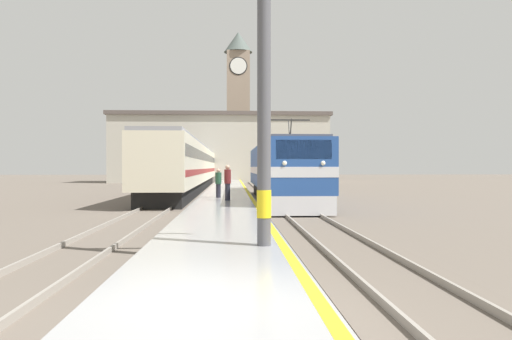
{
  "coord_description": "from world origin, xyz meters",
  "views": [
    {
      "loc": [
        0.31,
        -6.61,
        2.11
      ],
      "look_at": [
        1.6,
        19.55,
        1.95
      ],
      "focal_mm": 35.0,
      "sensor_mm": 36.0,
      "label": 1
    }
  ],
  "objects": [
    {
      "name": "ground_plane",
      "position": [
        0.0,
        30.0,
        0.0
      ],
      "size": [
        200.0,
        200.0,
        0.0
      ],
      "primitive_type": "plane",
      "color": "#60564C"
    },
    {
      "name": "platform",
      "position": [
        0.0,
        25.0,
        0.2
      ],
      "size": [
        3.13,
        140.0,
        0.41
      ],
      "color": "#999999",
      "rests_on": "ground"
    },
    {
      "name": "rail_track_near",
      "position": [
        3.29,
        25.0,
        0.03
      ],
      "size": [
        2.83,
        140.0,
        0.16
      ],
      "color": "#60564C",
      "rests_on": "ground"
    },
    {
      "name": "rail_track_far",
      "position": [
        -3.36,
        25.0,
        0.03
      ],
      "size": [
        2.84,
        140.0,
        0.16
      ],
      "color": "#60564C",
      "rests_on": "ground"
    },
    {
      "name": "locomotive_train",
      "position": [
        3.29,
        23.5,
        1.82
      ],
      "size": [
        2.92,
        19.61,
        4.53
      ],
      "color": "black",
      "rests_on": "ground"
    },
    {
      "name": "passenger_train",
      "position": [
        -3.36,
        40.84,
        2.17
      ],
      "size": [
        2.92,
        47.75,
        4.03
      ],
      "color": "black",
      "rests_on": "ground"
    },
    {
      "name": "catenary_mast",
      "position": [
        1.08,
        4.13,
        3.92
      ],
      "size": [
        2.59,
        0.31,
        7.14
      ],
      "color": "#4C4C51",
      "rests_on": "platform"
    },
    {
      "name": "person_on_platform",
      "position": [
        -0.41,
        20.98,
        1.25
      ],
      "size": [
        0.34,
        0.34,
        1.6
      ],
      "color": "#23232D",
      "rests_on": "platform"
    },
    {
      "name": "second_waiting_passenger",
      "position": [
        0.11,
        18.7,
        1.36
      ],
      "size": [
        0.34,
        0.34,
        1.8
      ],
      "color": "#23232D",
      "rests_on": "platform"
    },
    {
      "name": "clock_tower",
      "position": [
        1.41,
        74.27,
        12.75
      ],
      "size": [
        4.58,
        4.58,
        23.98
      ],
      "color": "gray",
      "rests_on": "ground"
    },
    {
      "name": "station_building",
      "position": [
        -1.24,
        62.23,
        4.71
      ],
      "size": [
        29.61,
        8.66,
        9.38
      ],
      "color": "#B7B2A3",
      "rests_on": "ground"
    }
  ]
}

